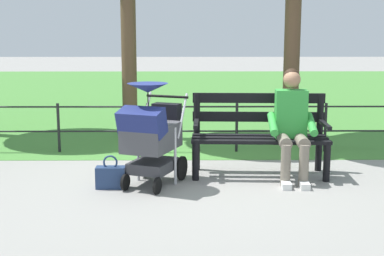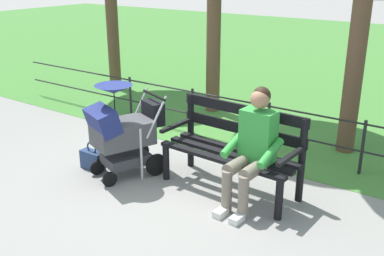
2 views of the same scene
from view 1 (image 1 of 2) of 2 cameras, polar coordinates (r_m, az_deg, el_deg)
ground_plane at (r=6.41m, az=0.14°, el=-5.13°), size 60.00×60.00×0.00m
grass_lawn at (r=15.08m, az=-0.24°, el=3.79°), size 40.00×16.00×0.01m
park_bench at (r=6.46m, az=7.13°, el=-0.30°), size 1.62×0.67×0.96m
person_on_bench at (r=6.27m, az=10.55°, el=0.69°), size 0.55×0.74×1.28m
stroller at (r=5.92m, az=-4.33°, el=-0.55°), size 0.77×1.00×1.15m
handbag at (r=5.97m, az=-8.61°, el=-5.13°), size 0.32×0.14×0.37m
park_fence at (r=7.62m, az=3.80°, el=0.60°), size 8.85×0.04×0.70m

